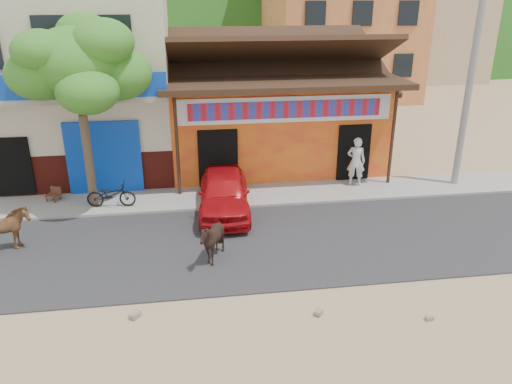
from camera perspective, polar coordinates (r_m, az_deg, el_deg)
ground at (r=12.04m, az=0.22°, el=-11.63°), size 120.00×120.00×0.00m
road at (r=14.16m, az=-1.28°, el=-6.02°), size 60.00×5.00×0.04m
sidewalk at (r=17.30m, az=-2.70°, el=-0.52°), size 60.00×2.00×0.12m
dance_club at (r=20.80m, az=1.64°, el=8.41°), size 8.00×6.00×3.60m
cafe_building at (r=20.57m, az=-19.83°, el=11.83°), size 7.00×6.00×7.00m
apartment_front at (r=35.52m, az=9.54°, el=20.57°), size 9.00×9.00×12.00m
apartment_rear at (r=44.46m, az=18.78°, el=18.69°), size 8.00×8.00×10.00m
tree at (r=16.42m, az=-19.19°, el=8.27°), size 3.00×3.00×6.00m
utility_pole at (r=18.81m, az=23.41°, el=12.43°), size 0.24×0.24×8.00m
cow_tan at (r=15.10m, az=-27.11°, el=-4.01°), size 1.64×1.26×1.26m
cow_dark at (r=13.06m, az=-5.04°, el=-5.56°), size 1.40×1.34×1.22m
red_car at (r=15.92m, az=-3.69°, el=-0.05°), size 1.86×4.06×1.35m
scooter at (r=16.86m, az=-16.24°, el=-0.29°), size 1.61×0.66×0.83m
pedestrian at (r=18.24m, az=11.36°, el=3.45°), size 0.75×0.62×1.78m
cafe_chair_left at (r=17.97m, az=-22.25°, el=0.32°), size 0.52×0.52×0.84m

